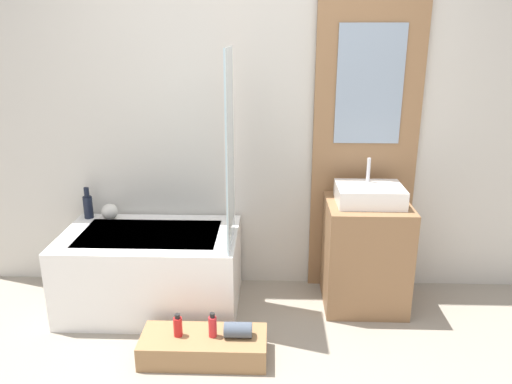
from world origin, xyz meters
The scene contains 12 objects.
wall_tiled_back centered at (0.00, 1.58, 1.30)m, with size 4.20×0.06×2.60m, color beige.
wall_wood_accent centered at (0.78, 1.53, 1.31)m, with size 0.72×0.04×2.60m.
bathtub centered at (-0.67, 1.17, 0.27)m, with size 1.17×0.72×0.54m.
glass_shower_screen centered at (-0.12, 1.07, 1.14)m, with size 0.01×0.47×1.20m, color silver.
wooden_step_bench centered at (-0.25, 0.60, 0.07)m, with size 0.73×0.30×0.14m, color #997047.
vanity_cabinet centered at (0.78, 1.26, 0.37)m, with size 0.55×0.51×0.74m, color #8E6642.
sink centered at (0.78, 1.26, 0.80)m, with size 0.43×0.33×0.28m.
vase_tall_dark centered at (-1.18, 1.45, 0.63)m, with size 0.06×0.06×0.23m.
vase_round_light centered at (-1.01, 1.42, 0.60)m, with size 0.11×0.11×0.11m, color silver.
bottle_soap_primary centered at (-0.39, 0.60, 0.21)m, with size 0.05×0.05×0.14m.
bottle_soap_secondary centered at (-0.19, 0.60, 0.21)m, with size 0.05×0.05×0.15m.
towel_roll centered at (-0.05, 0.60, 0.19)m, with size 0.09×0.09×0.16m, color #4C5666.
Camera 1 is at (0.14, -1.88, 1.83)m, focal length 35.00 mm.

